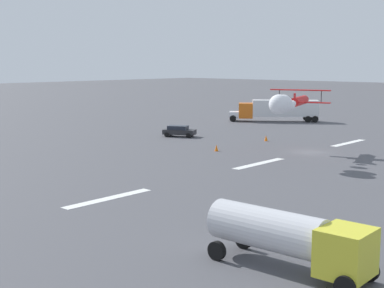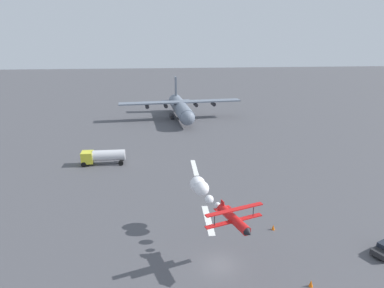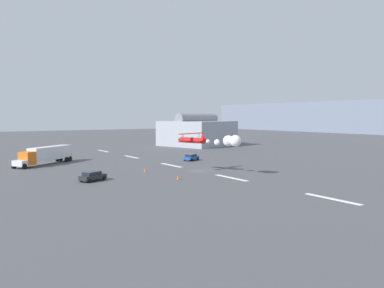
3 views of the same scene
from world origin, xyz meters
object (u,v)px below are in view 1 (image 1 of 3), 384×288
object	(u,v)px
semi_truck_orange	(277,109)
fuel_tanker_truck	(289,236)
followme_car_yellow	(179,131)
traffic_cone_far	(216,148)
stunt_biplane_red	(288,103)
traffic_cone_near	(266,138)

from	to	relation	value
semi_truck_orange	fuel_tanker_truck	size ratio (longest dim) A/B	1.62
followme_car_yellow	traffic_cone_far	xyz separation A→B (m)	(6.32, 11.91, -0.44)
stunt_biplane_red	semi_truck_orange	distance (m)	38.21
semi_truck_orange	fuel_tanker_truck	distance (m)	70.47
fuel_tanker_truck	traffic_cone_near	world-z (taller)	fuel_tanker_truck
semi_truck_orange	followme_car_yellow	xyz separation A→B (m)	(25.93, 1.15, -1.32)
semi_truck_orange	followme_car_yellow	bearing A→B (deg)	2.54
stunt_biplane_red	traffic_cone_near	world-z (taller)	stunt_biplane_red
stunt_biplane_red	fuel_tanker_truck	distance (m)	32.74
semi_truck_orange	followme_car_yellow	world-z (taller)	semi_truck_orange
stunt_biplane_red	fuel_tanker_truck	xyz separation A→B (m)	(27.35, 17.49, -4.20)
stunt_biplane_red	traffic_cone_near	bearing A→B (deg)	-136.17
stunt_biplane_red	followme_car_yellow	size ratio (longest dim) A/B	2.77
semi_truck_orange	traffic_cone_far	bearing A→B (deg)	22.06
traffic_cone_far	semi_truck_orange	bearing A→B (deg)	-157.94
traffic_cone_far	followme_car_yellow	bearing A→B (deg)	-117.94
fuel_tanker_truck	traffic_cone_far	distance (m)	37.15
traffic_cone_far	fuel_tanker_truck	bearing A→B (deg)	45.01
stunt_biplane_red	fuel_tanker_truck	bearing A→B (deg)	32.59
fuel_tanker_truck	stunt_biplane_red	bearing A→B (deg)	-147.41
semi_truck_orange	traffic_cone_near	size ratio (longest dim) A/B	18.33
followme_car_yellow	fuel_tanker_truck	bearing A→B (deg)	49.53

